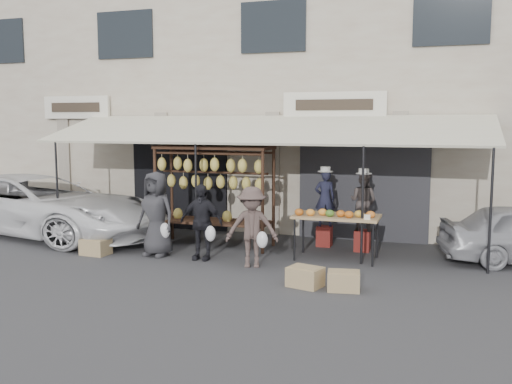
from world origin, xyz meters
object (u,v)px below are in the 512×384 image
at_px(vendor_right, 363,201).
at_px(customer_mid, 201,222).
at_px(banana_rack, 213,176).
at_px(crate_near_b, 344,281).
at_px(customer_right, 252,227).
at_px(customer_left, 156,214).
at_px(crate_near_a, 305,277).
at_px(produce_table, 336,217).
at_px(vendor_left, 325,198).
at_px(crate_far, 96,247).
at_px(van, 33,190).

height_order(vendor_right, customer_mid, vendor_right).
height_order(banana_rack, customer_mid, banana_rack).
bearing_deg(crate_near_b, customer_right, 152.85).
distance_m(vendor_right, crate_near_b, 3.13).
xyz_separation_m(vendor_right, customer_left, (-3.99, -1.75, -0.21)).
distance_m(banana_rack, customer_right, 2.18).
bearing_deg(customer_right, crate_near_a, -53.40).
bearing_deg(crate_near_a, produce_table, 85.92).
bearing_deg(vendor_left, vendor_right, 144.66).
bearing_deg(crate_far, customer_mid, 7.93).
bearing_deg(crate_far, produce_table, 12.96).
xyz_separation_m(vendor_right, crate_near_b, (0.10, -2.99, -0.92)).
bearing_deg(crate_near_a, customer_right, 142.64).
relative_size(produce_table, vendor_left, 1.36).
bearing_deg(produce_table, customer_right, -143.50).
bearing_deg(customer_right, produce_table, 20.45).
height_order(banana_rack, crate_far, banana_rack).
bearing_deg(banana_rack, vendor_right, 9.31).
relative_size(produce_table, crate_far, 3.08).
distance_m(produce_table, crate_near_b, 2.22).
relative_size(customer_left, customer_mid, 1.14).
bearing_deg(banana_rack, customer_mid, -79.13).
height_order(customer_mid, crate_near_b, customer_mid).
xyz_separation_m(customer_mid, customer_right, (1.16, -0.25, 0.01)).
height_order(vendor_left, crate_near_a, vendor_left).
bearing_deg(crate_near_a, crate_far, 169.06).
xyz_separation_m(customer_right, crate_near_a, (1.27, -0.97, -0.61)).
bearing_deg(customer_mid, crate_far, -172.86).
height_order(banana_rack, customer_right, banana_rack).
xyz_separation_m(customer_left, crate_far, (-1.25, -0.32, -0.71)).
height_order(crate_near_b, van, van).
bearing_deg(vendor_left, customer_mid, 23.86).
relative_size(banana_rack, crate_near_a, 4.74).
relative_size(customer_right, crate_far, 2.79).
distance_m(vendor_right, customer_left, 4.36).
relative_size(customer_mid, crate_far, 2.77).
relative_size(vendor_left, customer_mid, 0.82).
xyz_separation_m(crate_near_a, van, (-7.51, 2.47, 0.92)).
distance_m(customer_left, crate_near_b, 4.34).
distance_m(vendor_right, crate_near_a, 3.16).
relative_size(produce_table, customer_left, 0.97).
xyz_separation_m(crate_near_a, crate_near_b, (0.65, -0.01, -0.01)).
xyz_separation_m(banana_rack, vendor_right, (3.22, 0.53, -0.48)).
relative_size(crate_near_a, crate_near_b, 1.06).
height_order(vendor_right, crate_near_b, vendor_right).
height_order(produce_table, crate_near_b, produce_table).
bearing_deg(van, customer_right, -91.91).
distance_m(customer_mid, crate_far, 2.36).
bearing_deg(customer_left, banana_rack, 67.10).
relative_size(crate_near_b, crate_far, 0.94).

